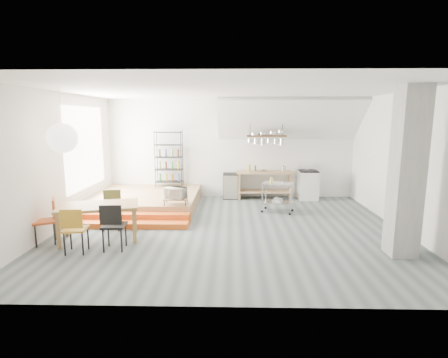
{
  "coord_description": "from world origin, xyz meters",
  "views": [
    {
      "loc": [
        0.05,
        -7.99,
        2.6
      ],
      "look_at": [
        -0.16,
        0.8,
        1.06
      ],
      "focal_mm": 28.0,
      "sensor_mm": 36.0,
      "label": 1
    }
  ],
  "objects_px": {
    "mini_fridge": "(231,186)",
    "dining_table": "(98,208)",
    "rolling_cart": "(278,193)",
    "stove": "(308,184)"
  },
  "relations": [
    {
      "from": "stove",
      "to": "dining_table",
      "type": "distance_m",
      "value": 6.64
    },
    {
      "from": "stove",
      "to": "mini_fridge",
      "type": "distance_m",
      "value": 2.5
    },
    {
      "from": "dining_table",
      "to": "rolling_cart",
      "type": "bearing_deg",
      "value": 14.91
    },
    {
      "from": "stove",
      "to": "mini_fridge",
      "type": "bearing_deg",
      "value": 178.99
    },
    {
      "from": "stove",
      "to": "rolling_cart",
      "type": "relative_size",
      "value": 1.26
    },
    {
      "from": "stove",
      "to": "mini_fridge",
      "type": "height_order",
      "value": "stove"
    },
    {
      "from": "stove",
      "to": "rolling_cart",
      "type": "distance_m",
      "value": 2.02
    },
    {
      "from": "mini_fridge",
      "to": "dining_table",
      "type": "bearing_deg",
      "value": -124.96
    },
    {
      "from": "rolling_cart",
      "to": "dining_table",
      "type": "bearing_deg",
      "value": -131.55
    },
    {
      "from": "dining_table",
      "to": "mini_fridge",
      "type": "relative_size",
      "value": 2.21
    }
  ]
}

